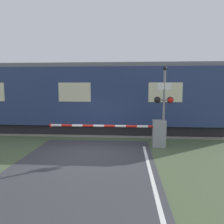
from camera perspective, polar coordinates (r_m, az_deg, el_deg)
name	(u,v)px	position (r m, az deg, el deg)	size (l,w,h in m)	color
ground_plane	(91,152)	(9.66, -5.41, -10.38)	(80.00, 80.00, 0.00)	#475638
track_bed	(103,131)	(13.81, -2.38, -5.02)	(36.00, 3.20, 0.13)	gray
train	(80,98)	(13.78, -8.35, 3.72)	(18.23, 2.73, 4.16)	black
crossing_barrier	(150,132)	(10.44, 9.94, -5.25)	(5.57, 0.44, 1.27)	gray
signal_post	(164,102)	(10.37, 13.43, 2.65)	(0.89, 0.26, 3.75)	gray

